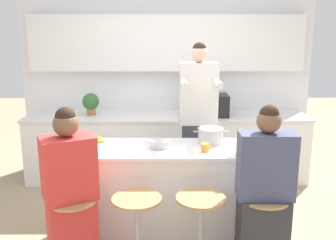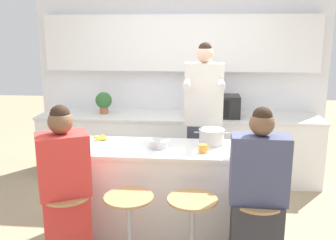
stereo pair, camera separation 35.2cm
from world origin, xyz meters
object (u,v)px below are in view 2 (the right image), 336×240
Objects in this scene: person_wrapped_blanket at (65,194)px; coffee_cup_near at (203,149)px; bar_stool_center_left at (129,228)px; bar_stool_rightmost at (256,234)px; microwave at (218,106)px; potted_plant at (104,101)px; bar_stool_center_right at (192,231)px; person_cooking at (203,130)px; cooking_pot at (212,137)px; fruit_bowl at (159,144)px; juice_carton at (239,144)px; bar_stool_leftmost at (69,226)px; person_seated_near at (257,204)px; kitchen_island at (167,192)px; banana_bunch at (101,138)px.

coffee_cup_near is at bearing -3.55° from person_wrapped_blanket.
bar_stool_rightmost is (1.03, 0.01, 0.00)m from bar_stool_center_left.
microwave is 1.55m from potted_plant.
person_cooking reaches higher than bar_stool_center_right.
bar_stool_rightmost is 0.85m from coffee_cup_near.
cooking_pot reaches higher than fruit_bowl.
person_wrapped_blanket is 1.45m from cooking_pot.
juice_carton is at bearing -46.04° from potted_plant.
microwave reaches higher than bar_stool_leftmost.
potted_plant is (-1.78, 2.14, 0.41)m from person_seated_near.
person_wrapped_blanket reaches higher than bar_stool_center_left.
bar_stool_leftmost is at bearing -178.61° from bar_stool_center_left.
microwave reaches higher than bar_stool_rightmost.
cooking_pot reaches higher than coffee_cup_near.
person_wrapped_blanket reaches higher than bar_stool_center_right.
microwave is at bearing 94.04° from juice_carton.
bar_stool_leftmost is 1.56m from person_seated_near.
bar_stool_rightmost is at bearing -34.30° from fruit_bowl.
microwave is at bearing 69.37° from bar_stool_center_left.
fruit_bowl is at bearing -122.87° from person_cooking.
kitchen_island is at bearing 113.41° from bar_stool_center_right.
person_wrapped_blanket is at bearing -142.66° from kitchen_island.
microwave is at bearing 70.41° from kitchen_island.
potted_plant is (-0.33, 1.37, 0.12)m from banana_bunch.
bar_stool_center_left is 0.36× the size of person_cooking.
microwave is at bearing 31.37° from person_wrapped_blanket.
bar_stool_rightmost is 3.79× the size of banana_bunch.
potted_plant is (-1.79, 2.14, 0.66)m from bar_stool_rightmost.
bar_stool_center_left is 1.05m from person_seated_near.
person_cooking is 10.47× the size of banana_bunch.
cooking_pot is (0.42, 0.14, 0.52)m from kitchen_island.
cooking_pot is at bearing 5.30° from person_wrapped_blanket.
person_wrapped_blanket is (-0.01, 0.01, 0.28)m from bar_stool_leftmost.
coffee_cup_near is 0.61× the size of banana_bunch.
bar_stool_rightmost is (1.54, 0.02, 0.00)m from bar_stool_leftmost.
cooking_pot is at bearing 47.89° from bar_stool_center_left.
banana_bunch is at bearing -132.89° from microwave.
bar_stool_leftmost and bar_stool_center_right have the same top height.
cooking_pot is (0.08, -0.47, 0.05)m from person_cooking.
person_seated_near is at bearing -64.78° from cooking_pot.
juice_carton is (-0.12, 0.41, 0.62)m from bar_stool_rightmost.
fruit_bowl reaches higher than kitchen_island.
kitchen_island is 0.84m from person_cooking.
coffee_cup_near is (1.12, 0.47, 0.27)m from person_wrapped_blanket.
person_cooking is 5.51× the size of cooking_pot.
banana_bunch is 0.81× the size of juice_carton.
fruit_bowl is 0.43m from coffee_cup_near.
person_wrapped_blanket is 0.96m from fruit_bowl.
banana_bunch is (-0.69, 0.17, 0.48)m from kitchen_island.
person_wrapped_blanket is at bearing -148.27° from cooking_pot.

